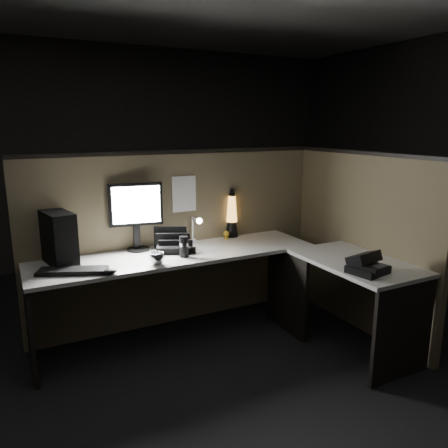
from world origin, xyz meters
name	(u,v)px	position (x,y,z in m)	size (l,w,h in m)	color
floor	(228,366)	(0.00, 0.00, 0.00)	(6.00, 6.00, 0.00)	black
room_shell	(229,144)	(0.00, 0.00, 1.62)	(6.00, 6.00, 6.00)	silver
partition_back	(180,239)	(0.00, 0.93, 0.75)	(2.66, 0.06, 1.50)	brown
partition_right	(360,243)	(1.33, 0.10, 0.75)	(0.06, 1.66, 1.50)	brown
desk	(234,278)	(0.18, 0.25, 0.58)	(2.60, 1.60, 0.73)	beige
pc_tower	(58,238)	(-1.02, 0.76, 0.93)	(0.17, 0.37, 0.39)	black
monitor	(136,210)	(-0.40, 0.85, 1.06)	(0.43, 0.18, 0.55)	black
keyboard	(73,271)	(-0.97, 0.49, 0.74)	(0.48, 0.16, 0.02)	black
mouse	(110,272)	(-0.75, 0.34, 0.75)	(0.10, 0.07, 0.04)	black
clip_lamp	(196,229)	(0.08, 0.75, 0.88)	(0.05, 0.20, 0.25)	silver
organizer	(174,245)	(-0.14, 0.69, 0.78)	(0.35, 0.33, 0.21)	black
lava_lamp	(232,217)	(0.50, 0.88, 0.91)	(0.12, 0.12, 0.44)	black
travel_mug	(184,247)	(-0.14, 0.49, 0.81)	(0.07, 0.07, 0.16)	black
steel_mug	(157,258)	(-0.38, 0.41, 0.77)	(0.11, 0.11, 0.09)	#B3B3BA
figurine	(226,234)	(0.41, 0.82, 0.78)	(0.06, 0.06, 0.06)	gold
pinned_paper	(184,194)	(0.04, 0.90, 1.16)	(0.22, 0.00, 0.31)	white
desk_phone	(366,265)	(0.86, -0.44, 0.79)	(0.28, 0.29, 0.15)	black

